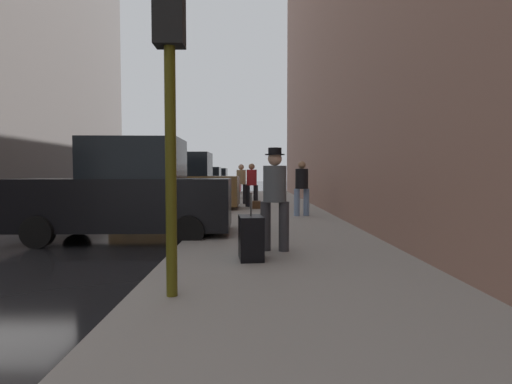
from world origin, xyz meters
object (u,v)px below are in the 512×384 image
(parked_red_hatchback, at_px, (210,182))
(duffel_bag, at_px, (256,205))
(parked_bronze_suv, at_px, (179,185))
(parked_black_suv, at_px, (129,194))
(rolling_suitcase, at_px, (251,238))
(parked_silver_sedan, at_px, (199,185))
(pedestrian_in_jeans, at_px, (302,185))
(traffic_light, at_px, (170,55))
(pedestrian_with_beanie, at_px, (275,194))
(pedestrian_in_red_jacket, at_px, (252,183))
(pedestrian_in_tan_coat, at_px, (241,182))
(fire_hydrant, at_px, (223,203))

(parked_red_hatchback, xyz_separation_m, duffel_bag, (2.93, -11.67, -0.56))
(parked_bronze_suv, height_order, parked_red_hatchback, parked_bronze_suv)
(parked_black_suv, xyz_separation_m, parked_red_hatchback, (0.00, 17.80, -0.18))
(rolling_suitcase, relative_size, duffel_bag, 2.36)
(parked_black_suv, bearing_deg, parked_silver_sedan, 90.00)
(parked_black_suv, relative_size, pedestrian_in_jeans, 2.71)
(traffic_light, relative_size, rolling_suitcase, 3.46)
(pedestrian_with_beanie, bearing_deg, duffel_bag, 91.42)
(parked_red_hatchback, bearing_deg, duffel_bag, -75.91)
(parked_red_hatchback, distance_m, pedestrian_with_beanie, 20.08)
(pedestrian_in_red_jacket, distance_m, duffel_bag, 1.14)
(pedestrian_with_beanie, xyz_separation_m, rolling_suitcase, (-0.41, -0.69, -0.65))
(traffic_light, distance_m, pedestrian_in_jeans, 8.63)
(parked_black_suv, xyz_separation_m, parked_silver_sedan, (0.00, 12.15, -0.18))
(parked_red_hatchback, xyz_separation_m, pedestrian_in_jeans, (4.31, -14.23, 0.26))
(parked_bronze_suv, distance_m, duffel_bag, 3.02)
(rolling_suitcase, bearing_deg, traffic_light, -115.53)
(parked_red_hatchback, bearing_deg, traffic_light, -85.26)
(parked_bronze_suv, bearing_deg, rolling_suitcase, -72.97)
(parked_black_suv, xyz_separation_m, rolling_suitcase, (2.72, -2.72, -0.54))
(parked_black_suv, relative_size, parked_red_hatchback, 1.09)
(parked_silver_sedan, bearing_deg, traffic_light, -83.66)
(parked_black_suv, height_order, parked_bronze_suv, same)
(pedestrian_in_tan_coat, bearing_deg, rolling_suitcase, -87.81)
(parked_bronze_suv, bearing_deg, pedestrian_in_red_jacket, 15.10)
(fire_hydrant, distance_m, rolling_suitcase, 6.99)
(pedestrian_in_red_jacket, height_order, pedestrian_in_jeans, same)
(parked_bronze_suv, distance_m, parked_silver_sedan, 6.00)
(parked_bronze_suv, height_order, pedestrian_in_jeans, parked_bronze_suv)
(fire_hydrant, distance_m, pedestrian_in_red_jacket, 2.92)
(parked_bronze_suv, height_order, parked_silver_sedan, parked_bronze_suv)
(pedestrian_in_red_jacket, bearing_deg, fire_hydrant, -109.34)
(fire_hydrant, xyz_separation_m, pedestrian_in_red_jacket, (0.95, 2.70, 0.61))
(rolling_suitcase, bearing_deg, duffel_bag, 88.65)
(parked_red_hatchback, distance_m, pedestrian_in_jeans, 14.87)
(rolling_suitcase, bearing_deg, pedestrian_in_jeans, 75.81)
(parked_black_suv, distance_m, traffic_light, 5.20)
(parked_bronze_suv, bearing_deg, pedestrian_in_jeans, -31.06)
(parked_silver_sedan, distance_m, parked_red_hatchback, 5.64)
(parked_silver_sedan, distance_m, pedestrian_in_tan_coat, 4.49)
(parked_silver_sedan, xyz_separation_m, parked_red_hatchback, (-0.00, 5.64, 0.00))
(pedestrian_in_jeans, bearing_deg, duffel_bag, 118.37)
(parked_black_suv, height_order, rolling_suitcase, parked_black_suv)
(parked_black_suv, height_order, fire_hydrant, parked_black_suv)
(parked_black_suv, bearing_deg, pedestrian_in_jeans, 39.59)
(traffic_light, bearing_deg, pedestrian_with_beanie, 62.96)
(parked_black_suv, distance_m, rolling_suitcase, 3.89)
(parked_bronze_suv, distance_m, pedestrian_in_tan_coat, 3.15)
(pedestrian_in_jeans, height_order, duffel_bag, pedestrian_in_jeans)
(pedestrian_in_tan_coat, bearing_deg, fire_hydrant, -96.89)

